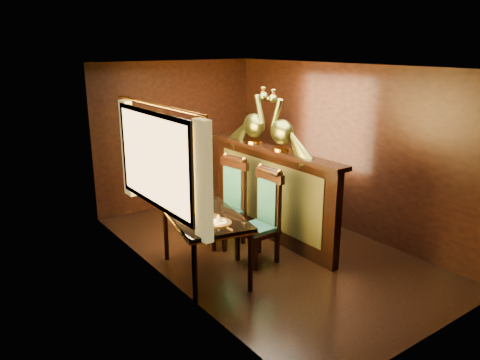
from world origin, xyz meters
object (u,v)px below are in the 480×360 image
at_px(chair_right, 231,198).
at_px(peacock_right, 254,115).
at_px(chair_left, 264,212).
at_px(peacock_left, 282,121).
at_px(dining_table, 204,220).

bearing_deg(chair_right, peacock_right, 8.58).
height_order(chair_left, peacock_left, peacock_left).
xyz_separation_m(chair_right, peacock_right, (0.54, 0.17, 1.11)).
bearing_deg(chair_right, peacock_left, -48.48).
bearing_deg(peacock_right, chair_left, -119.76).
xyz_separation_m(chair_right, peacock_left, (0.54, -0.45, 1.10)).
relative_size(chair_left, peacock_left, 1.55).
distance_m(chair_left, chair_right, 0.74).
xyz_separation_m(peacock_left, peacock_right, (0.00, 0.62, 0.01)).
height_order(dining_table, chair_right, chair_right).
bearing_deg(peacock_left, chair_right, 140.53).
relative_size(chair_right, peacock_left, 1.56).
bearing_deg(chair_right, dining_table, -151.43).
bearing_deg(chair_left, dining_table, 172.06).
distance_m(chair_left, peacock_left, 1.26).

